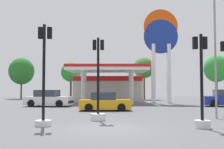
{
  "coord_description": "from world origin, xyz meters",
  "views": [
    {
      "loc": [
        0.2,
        -12.23,
        1.83
      ],
      "look_at": [
        0.35,
        12.52,
        3.04
      ],
      "focal_mm": 43.26,
      "sensor_mm": 36.0,
      "label": 1
    }
  ],
  "objects_px": {
    "traffic_signal_0": "(44,89)",
    "corner_streetlamp": "(216,44)",
    "station_pole_sign": "(161,44)",
    "car_1": "(48,99)",
    "tree_2": "(144,68)",
    "tree_1": "(71,72)",
    "car_2": "(105,102)",
    "traffic_signal_1": "(202,96)",
    "tree_0": "(22,71)",
    "traffic_signal_3": "(98,96)",
    "tree_3": "(216,69)"
  },
  "relations": [
    {
      "from": "traffic_signal_0",
      "to": "tree_3",
      "type": "bearing_deg",
      "value": 55.77
    },
    {
      "from": "tree_1",
      "to": "tree_2",
      "type": "relative_size",
      "value": 0.88
    },
    {
      "from": "car_1",
      "to": "tree_0",
      "type": "xyz_separation_m",
      "value": [
        -8.73,
        18.35,
        3.85
      ]
    },
    {
      "from": "tree_1",
      "to": "traffic_signal_1",
      "type": "bearing_deg",
      "value": -70.9
    },
    {
      "from": "station_pole_sign",
      "to": "corner_streetlamp",
      "type": "bearing_deg",
      "value": -88.88
    },
    {
      "from": "car_1",
      "to": "tree_3",
      "type": "relative_size",
      "value": 0.68
    },
    {
      "from": "traffic_signal_0",
      "to": "tree_3",
      "type": "height_order",
      "value": "tree_3"
    },
    {
      "from": "traffic_signal_3",
      "to": "car_1",
      "type": "bearing_deg",
      "value": 115.4
    },
    {
      "from": "traffic_signal_1",
      "to": "tree_0",
      "type": "height_order",
      "value": "tree_0"
    },
    {
      "from": "station_pole_sign",
      "to": "car_1",
      "type": "xyz_separation_m",
      "value": [
        -12.02,
        -4.93,
        -6.25
      ]
    },
    {
      "from": "car_1",
      "to": "traffic_signal_0",
      "type": "height_order",
      "value": "traffic_signal_0"
    },
    {
      "from": "tree_1",
      "to": "corner_streetlamp",
      "type": "height_order",
      "value": "corner_streetlamp"
    },
    {
      "from": "tree_0",
      "to": "tree_2",
      "type": "xyz_separation_m",
      "value": [
        20.09,
        -2.8,
        0.34
      ]
    },
    {
      "from": "corner_streetlamp",
      "to": "traffic_signal_3",
      "type": "bearing_deg",
      "value": -175.58
    },
    {
      "from": "tree_3",
      "to": "corner_streetlamp",
      "type": "height_order",
      "value": "corner_streetlamp"
    },
    {
      "from": "car_1",
      "to": "traffic_signal_1",
      "type": "height_order",
      "value": "traffic_signal_1"
    },
    {
      "from": "traffic_signal_3",
      "to": "tree_2",
      "type": "height_order",
      "value": "tree_2"
    },
    {
      "from": "traffic_signal_0",
      "to": "tree_2",
      "type": "relative_size",
      "value": 0.75
    },
    {
      "from": "traffic_signal_0",
      "to": "traffic_signal_1",
      "type": "height_order",
      "value": "traffic_signal_0"
    },
    {
      "from": "tree_0",
      "to": "tree_1",
      "type": "xyz_separation_m",
      "value": [
        8.63,
        -2.76,
        -0.34
      ]
    },
    {
      "from": "traffic_signal_1",
      "to": "corner_streetlamp",
      "type": "bearing_deg",
      "value": 58.65
    },
    {
      "from": "station_pole_sign",
      "to": "traffic_signal_1",
      "type": "height_order",
      "value": "station_pole_sign"
    },
    {
      "from": "car_1",
      "to": "tree_2",
      "type": "bearing_deg",
      "value": 53.84
    },
    {
      "from": "car_1",
      "to": "traffic_signal_3",
      "type": "xyz_separation_m",
      "value": [
        5.38,
        -11.34,
        0.61
      ]
    },
    {
      "from": "car_2",
      "to": "tree_3",
      "type": "distance_m",
      "value": 27.15
    },
    {
      "from": "station_pole_sign",
      "to": "tree_2",
      "type": "relative_size",
      "value": 1.69
    },
    {
      "from": "tree_1",
      "to": "tree_2",
      "type": "xyz_separation_m",
      "value": [
        11.46,
        -0.04,
        0.68
      ]
    },
    {
      "from": "tree_1",
      "to": "car_2",
      "type": "bearing_deg",
      "value": -74.38
    },
    {
      "from": "car_1",
      "to": "tree_0",
      "type": "relative_size",
      "value": 0.69
    },
    {
      "from": "traffic_signal_1",
      "to": "tree_2",
      "type": "distance_m",
      "value": 30.01
    },
    {
      "from": "traffic_signal_1",
      "to": "tree_1",
      "type": "relative_size",
      "value": 0.74
    },
    {
      "from": "station_pole_sign",
      "to": "tree_3",
      "type": "bearing_deg",
      "value": 45.0
    },
    {
      "from": "station_pole_sign",
      "to": "tree_0",
      "type": "distance_m",
      "value": 24.83
    },
    {
      "from": "car_2",
      "to": "traffic_signal_3",
      "type": "bearing_deg",
      "value": -92.11
    },
    {
      "from": "traffic_signal_0",
      "to": "corner_streetlamp",
      "type": "bearing_deg",
      "value": 16.31
    },
    {
      "from": "tree_2",
      "to": "tree_3",
      "type": "height_order",
      "value": "tree_3"
    },
    {
      "from": "traffic_signal_1",
      "to": "tree_2",
      "type": "height_order",
      "value": "tree_2"
    },
    {
      "from": "traffic_signal_0",
      "to": "tree_0",
      "type": "height_order",
      "value": "tree_0"
    },
    {
      "from": "car_1",
      "to": "tree_1",
      "type": "distance_m",
      "value": 15.97
    },
    {
      "from": "car_1",
      "to": "traffic_signal_1",
      "type": "relative_size",
      "value": 1.1
    },
    {
      "from": "car_2",
      "to": "traffic_signal_1",
      "type": "bearing_deg",
      "value": -63.79
    },
    {
      "from": "traffic_signal_0",
      "to": "corner_streetlamp",
      "type": "xyz_separation_m",
      "value": [
        9.44,
        2.76,
        2.65
      ]
    },
    {
      "from": "car_2",
      "to": "corner_streetlamp",
      "type": "xyz_separation_m",
      "value": [
        6.7,
        -5.93,
        3.74
      ]
    },
    {
      "from": "car_1",
      "to": "car_2",
      "type": "height_order",
      "value": "car_1"
    },
    {
      "from": "corner_streetlamp",
      "to": "traffic_signal_0",
      "type": "bearing_deg",
      "value": -163.69
    },
    {
      "from": "corner_streetlamp",
      "to": "station_pole_sign",
      "type": "bearing_deg",
      "value": 91.12
    },
    {
      "from": "car_2",
      "to": "traffic_signal_3",
      "type": "distance_m",
      "value": 6.5
    },
    {
      "from": "car_2",
      "to": "tree_1",
      "type": "distance_m",
      "value": 21.55
    },
    {
      "from": "traffic_signal_3",
      "to": "tree_1",
      "type": "distance_m",
      "value": 27.63
    },
    {
      "from": "car_1",
      "to": "tree_3",
      "type": "distance_m",
      "value": 28.0
    }
  ]
}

